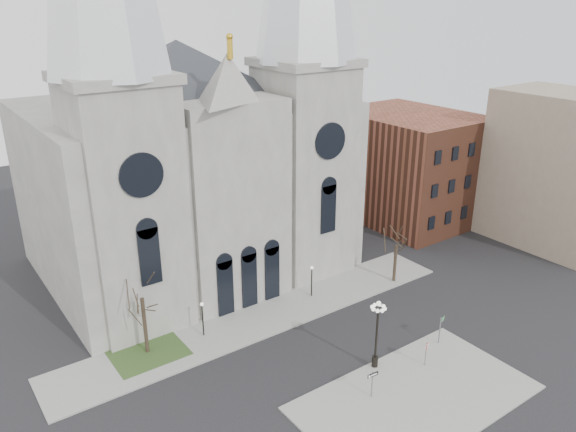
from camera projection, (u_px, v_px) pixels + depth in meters
ground at (341, 378)px, 43.96m from camera, size 160.00×160.00×0.00m
sidewalk_near at (415, 397)px, 41.77m from camera, size 18.00×10.00×0.14m
sidewalk_far at (264, 317)px, 52.26m from camera, size 40.00×6.00×0.14m
grass_patch at (148, 352)px, 47.04m from camera, size 6.00×5.00×0.18m
cathedral at (194, 101)px, 54.53m from camera, size 33.00×26.66×54.00m
bg_building_brick at (406, 166)px, 74.34m from camera, size 14.00×18.00×14.00m
bg_building_tan at (556, 169)px, 65.84m from camera, size 10.00×14.00×18.00m
tree_left at (142, 295)px, 45.04m from camera, size 3.20×3.20×7.50m
tree_right at (397, 243)px, 57.28m from camera, size 3.20×3.20×6.00m
ped_lamp_left at (202, 313)px, 48.56m from camera, size 0.32×0.32×3.26m
ped_lamp_right at (312, 276)px, 55.07m from camera, size 0.32×0.32×3.26m
stop_sign at (426, 348)px, 44.74m from camera, size 0.81×0.13×2.24m
globe_lamp at (377, 326)px, 43.86m from camera, size 1.44×1.44×5.96m
one_way_sign at (372, 380)px, 41.23m from camera, size 0.97×0.11×2.22m
street_name_sign at (440, 328)px, 47.76m from camera, size 0.76×0.31×2.49m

